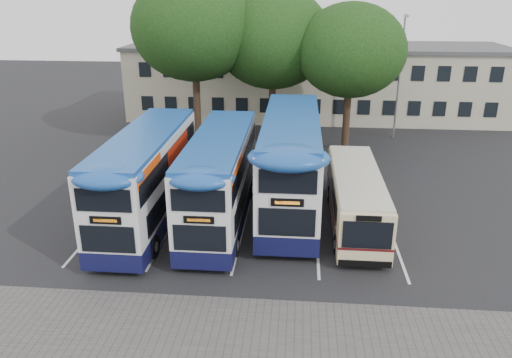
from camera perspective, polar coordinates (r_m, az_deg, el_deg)
The scene contains 12 objects.
ground at distance 20.64m, azimuth 7.88°, elevation -10.68°, with size 120.00×120.00×0.00m, color black.
paving_strip at distance 16.56m, azimuth 1.29°, elevation -19.54°, with size 40.00×6.00×0.01m, color #595654.
bay_lines at distance 25.12m, azimuth -1.18°, elevation -4.38°, with size 14.12×11.00×0.01m.
depot_building at distance 45.22m, azimuth 6.66°, elevation 11.15°, with size 32.40×8.40×6.20m.
lamp_post at distance 38.65m, azimuth 16.12°, elevation 11.73°, with size 0.25×1.05×9.06m.
tree_left at distance 35.59m, azimuth -7.13°, elevation 16.79°, with size 8.48×8.48×11.88m.
tree_mid at distance 36.38m, azimuth 1.95°, elevation 15.72°, with size 8.23×8.23×10.95m.
tree_right at distance 34.51m, azimuth 10.79°, elevation 14.21°, with size 7.29×7.29×10.02m.
bus_dd_left at distance 24.40m, azimuth -12.33°, elevation 0.57°, with size 2.59×10.70×4.46m.
bus_dd_mid at distance 23.96m, azimuth -4.12°, elevation 0.47°, with size 2.53×10.43×4.34m.
bus_dd_right at distance 25.36m, azimuth 3.98°, elevation 2.30°, with size 2.81×11.59×4.83m.
bus_single at distance 24.35m, azimuth 11.32°, elevation -1.78°, with size 2.28×8.95×2.67m.
Camera 1 is at (-1.25, -17.57, 10.76)m, focal length 35.00 mm.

